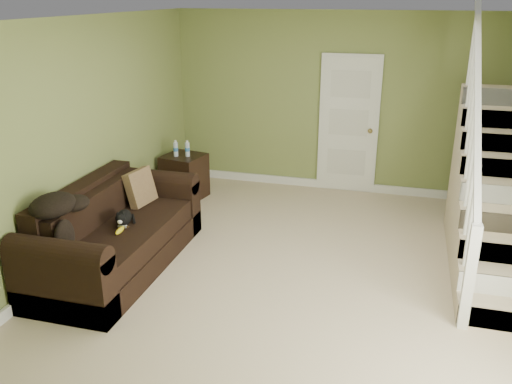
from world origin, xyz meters
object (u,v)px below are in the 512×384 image
Objects in this scene: side_table at (184,176)px; cat at (123,218)px; sofa at (114,237)px; banana at (120,230)px.

side_table is 2.01× the size of cat.
side_table reaches higher than cat.
sofa reaches higher than banana.
side_table is 4.54× the size of banana.
sofa is 0.31m from banana.
cat is (0.12, 0.00, 0.23)m from sofa.
cat is at bearing -84.41° from side_table.
cat is 2.26× the size of banana.
sofa is 2.17m from side_table.
side_table is at bearing 78.28° from cat.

